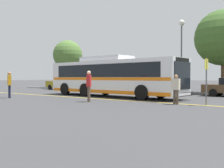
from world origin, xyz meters
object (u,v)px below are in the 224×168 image
parked_car_1 (99,84)px  pedestrian_0 (89,84)px  street_lamp (182,37)px  tree_0 (68,55)px  parked_car_2 (161,86)px  parked_car_0 (63,83)px  tree_3 (223,38)px  pedestrian_1 (9,83)px  transit_bus (112,76)px  pedestrian_2 (176,88)px  bus_stop_sign (206,75)px

parked_car_1 → pedestrian_0: size_ratio=2.30×
street_lamp → pedestrian_0: bearing=-94.1°
street_lamp → tree_0: 16.74m
parked_car_1 → parked_car_2: parked_car_1 is taller
parked_car_0 → pedestrian_0: pedestrian_0 is taller
parked_car_2 → tree_3: 7.25m
pedestrian_1 → transit_bus: bearing=72.2°
pedestrian_2 → bus_stop_sign: 1.69m
pedestrian_0 → pedestrian_2: (4.77, 1.74, -0.16)m
parked_car_0 → pedestrian_2: pedestrian_2 is taller
pedestrian_1 → tree_0: tree_0 is taller
transit_bus → parked_car_0: size_ratio=2.63×
transit_bus → pedestrian_1: transit_bus is taller
parked_car_2 → bus_stop_sign: bearing=38.9°
parked_car_1 → pedestrian_0: pedestrian_0 is taller
parked_car_1 → bus_stop_sign: 15.18m
pedestrian_1 → tree_3: size_ratio=0.24×
transit_bus → pedestrian_2: 6.81m
pedestrian_2 → tree_3: 12.57m
transit_bus → parked_car_1: bearing=-128.2°
transit_bus → bus_stop_sign: 8.02m
parked_car_2 → tree_3: (4.40, 3.73, 4.40)m
pedestrian_2 → street_lamp: bearing=111.8°
transit_bus → tree_0: size_ratio=1.84×
pedestrian_1 → pedestrian_2: pedestrian_1 is taller
pedestrian_2 → street_lamp: 11.99m
parked_car_2 → pedestrian_0: size_ratio=2.58×
pedestrian_0 → street_lamp: size_ratio=0.27×
pedestrian_0 → bus_stop_sign: 6.65m
transit_bus → parked_car_2: bearing=170.6°
parked_car_0 → street_lamp: street_lamp is taller
pedestrian_2 → bus_stop_sign: size_ratio=0.65×
parked_car_0 → parked_car_2: size_ratio=0.95×
parked_car_0 → bus_stop_sign: size_ratio=1.84×
transit_bus → pedestrian_0: 4.59m
pedestrian_0 → pedestrian_2: bearing=81.9°
parked_car_2 → pedestrian_1: 12.76m
transit_bus → parked_car_1: 7.63m
bus_stop_sign → tree_3: size_ratio=0.33×
transit_bus → bus_stop_sign: (7.75, -2.07, 0.01)m
parked_car_0 → tree_0: (-3.26, 3.84, 3.79)m
pedestrian_0 → tree_3: (4.27, 13.58, 4.01)m
pedestrian_2 → pedestrian_1: bearing=-164.2°
pedestrian_1 → tree_3: tree_3 is taller
parked_car_1 → tree_3: size_ratio=0.56×
transit_bus → bus_stop_sign: bearing=79.5°
tree_3 → pedestrian_0: bearing=-107.5°
parked_car_1 → pedestrian_1: bearing=-176.2°
transit_bus → bus_stop_sign: transit_bus is taller
parked_car_0 → parked_car_2: bearing=-85.3°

